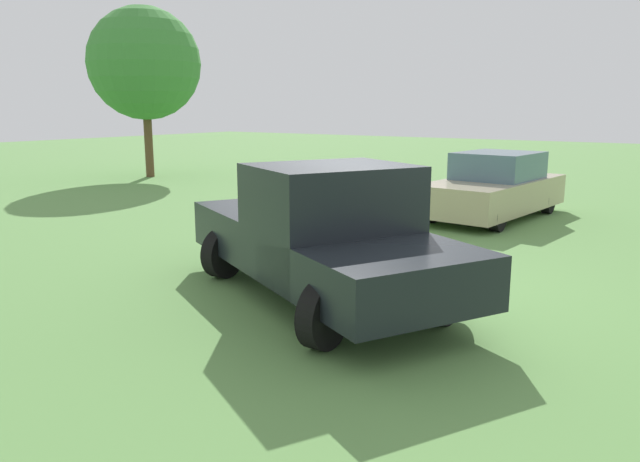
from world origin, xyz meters
TOP-DOWN VIEW (x-y plane):
  - ground_plane at (0.00, 0.00)m, footprint 80.00×80.00m
  - pickup_truck at (0.87, -0.61)m, footprint 3.89×5.16m
  - sedan_near at (-6.37, -0.86)m, footprint 4.40×2.19m
  - tree_back_right at (-7.54, -13.89)m, footprint 3.90×3.90m

SIDE VIEW (x-z plane):
  - ground_plane at x=0.00m, z-range 0.00..0.00m
  - sedan_near at x=-6.37m, z-range -0.06..1.42m
  - pickup_truck at x=0.87m, z-range 0.02..1.80m
  - tree_back_right at x=-7.54m, z-range 1.00..6.92m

